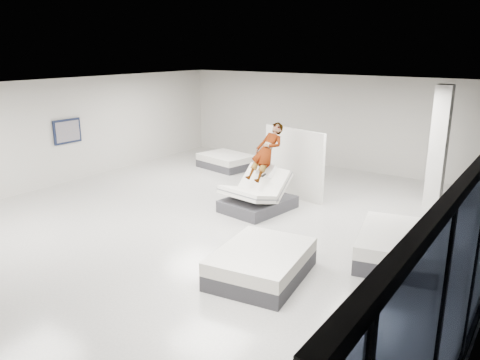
{
  "coord_description": "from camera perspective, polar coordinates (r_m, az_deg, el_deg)",
  "views": [
    {
      "loc": [
        6.57,
        -8.11,
        4.09
      ],
      "look_at": [
        0.35,
        0.78,
        1.0
      ],
      "focal_mm": 35.0,
      "sensor_mm": 36.0,
      "label": 1
    }
  ],
  "objects": [
    {
      "name": "hero_bed",
      "position": [
        12.11,
        2.13,
        -2.09
      ],
      "size": [
        1.56,
        1.94,
        1.17
      ],
      "color": "#343438",
      "rests_on": "floor"
    },
    {
      "name": "flat_bed_right_far",
      "position": [
        9.87,
        19.05,
        -7.67
      ],
      "size": [
        2.0,
        2.4,
        0.58
      ],
      "color": "#343438",
      "rests_on": "floor"
    },
    {
      "name": "remote",
      "position": [
        11.78,
        2.91,
        0.58
      ],
      "size": [
        0.07,
        0.15,
        0.08
      ],
      "primitive_type": "cube",
      "rotation": [
        0.35,
        0.0,
        -0.14
      ],
      "color": "black",
      "rests_on": "person"
    },
    {
      "name": "flat_bed_right_near",
      "position": [
        8.71,
        2.63,
        -10.12
      ],
      "size": [
        1.74,
        2.16,
        0.54
      ],
      "color": "#343438",
      "rests_on": "floor"
    },
    {
      "name": "column",
      "position": [
        13.11,
        23.04,
        3.67
      ],
      "size": [
        0.4,
        0.4,
        3.2
      ],
      "primitive_type": "cube",
      "color": "silver",
      "rests_on": "floor"
    },
    {
      "name": "flat_bed_left_far",
      "position": [
        16.41,
        -1.72,
        2.32
      ],
      "size": [
        1.95,
        1.61,
        0.48
      ],
      "color": "#343438",
      "rests_on": "floor"
    },
    {
      "name": "wall_poster",
      "position": [
        15.39,
        -20.3,
        5.59
      ],
      "size": [
        0.06,
        0.95,
        0.75
      ],
      "color": "black",
      "rests_on": "wall_left"
    },
    {
      "name": "room",
      "position": [
        10.73,
        -3.94,
        2.44
      ],
      "size": [
        14.0,
        14.04,
        3.2
      ],
      "color": "beige",
      "rests_on": "ground"
    },
    {
      "name": "divider_panel",
      "position": [
        13.16,
        6.54,
        2.07
      ],
      "size": [
        2.09,
        0.6,
        1.94
      ],
      "primitive_type": "cube",
      "rotation": [
        0.0,
        0.0,
        -0.24
      ],
      "color": "silver",
      "rests_on": "floor"
    },
    {
      "name": "person",
      "position": [
        12.12,
        3.19,
        2.0
      ],
      "size": [
        0.83,
        1.69,
        1.26
      ],
      "primitive_type": "imported",
      "rotation": [
        0.98,
        0.0,
        -0.14
      ],
      "color": "slate",
      "rests_on": "hero_bed"
    }
  ]
}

